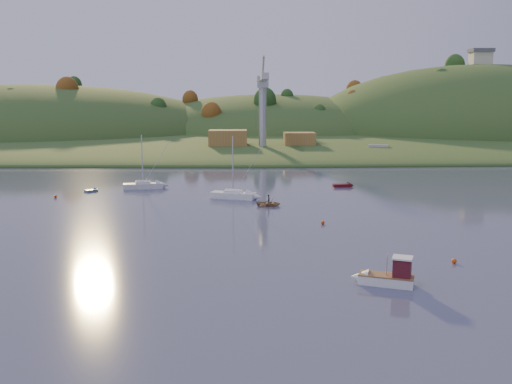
{
  "coord_description": "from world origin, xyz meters",
  "views": [
    {
      "loc": [
        -4.34,
        -43.35,
        16.45
      ],
      "look_at": [
        -2.19,
        35.35,
        3.41
      ],
      "focal_mm": 40.0,
      "sensor_mm": 36.0,
      "label": 1
    }
  ],
  "objects_px": {
    "sailboat_near": "(143,185)",
    "canoe": "(269,203)",
    "red_tender": "(346,185)",
    "fishing_boat": "(382,276)",
    "grey_dinghy": "(94,190)",
    "sailboat_far": "(233,194)"
  },
  "relations": [
    {
      "from": "fishing_boat",
      "to": "sailboat_near",
      "type": "xyz_separation_m",
      "value": [
        -30.49,
        55.25,
        -0.13
      ]
    },
    {
      "from": "red_tender",
      "to": "grey_dinghy",
      "type": "relative_size",
      "value": 1.5
    },
    {
      "from": "sailboat_far",
      "to": "red_tender",
      "type": "relative_size",
      "value": 2.57
    },
    {
      "from": "sailboat_far",
      "to": "sailboat_near",
      "type": "bearing_deg",
      "value": 166.21
    },
    {
      "from": "fishing_boat",
      "to": "sailboat_far",
      "type": "relative_size",
      "value": 0.57
    },
    {
      "from": "sailboat_near",
      "to": "fishing_boat",
      "type": "bearing_deg",
      "value": -73.25
    },
    {
      "from": "sailboat_near",
      "to": "canoe",
      "type": "relative_size",
      "value": 2.64
    },
    {
      "from": "fishing_boat",
      "to": "grey_dinghy",
      "type": "distance_m",
      "value": 65.0
    },
    {
      "from": "fishing_boat",
      "to": "red_tender",
      "type": "xyz_separation_m",
      "value": [
        7.14,
        56.25,
        -0.51
      ]
    },
    {
      "from": "canoe",
      "to": "red_tender",
      "type": "xyz_separation_m",
      "value": [
        15.39,
        18.51,
        -0.11
      ]
    },
    {
      "from": "red_tender",
      "to": "grey_dinghy",
      "type": "xyz_separation_m",
      "value": [
        -45.88,
        -4.06,
        -0.08
      ]
    },
    {
      "from": "red_tender",
      "to": "sailboat_far",
      "type": "bearing_deg",
      "value": -154.16
    },
    {
      "from": "red_tender",
      "to": "grey_dinghy",
      "type": "height_order",
      "value": "red_tender"
    },
    {
      "from": "sailboat_far",
      "to": "grey_dinghy",
      "type": "distance_m",
      "value": 26.12
    },
    {
      "from": "sailboat_near",
      "to": "sailboat_far",
      "type": "height_order",
      "value": "sailboat_far"
    },
    {
      "from": "fishing_boat",
      "to": "canoe",
      "type": "distance_m",
      "value": 38.63
    },
    {
      "from": "grey_dinghy",
      "to": "sailboat_far",
      "type": "bearing_deg",
      "value": -68.45
    },
    {
      "from": "fishing_boat",
      "to": "sailboat_far",
      "type": "xyz_separation_m",
      "value": [
        -13.84,
        44.3,
        -0.1
      ]
    },
    {
      "from": "sailboat_near",
      "to": "grey_dinghy",
      "type": "relative_size",
      "value": 3.66
    },
    {
      "from": "sailboat_far",
      "to": "canoe",
      "type": "distance_m",
      "value": 8.63
    },
    {
      "from": "canoe",
      "to": "sailboat_near",
      "type": "bearing_deg",
      "value": 60.8
    },
    {
      "from": "sailboat_near",
      "to": "red_tender",
      "type": "bearing_deg",
      "value": -10.62
    }
  ]
}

